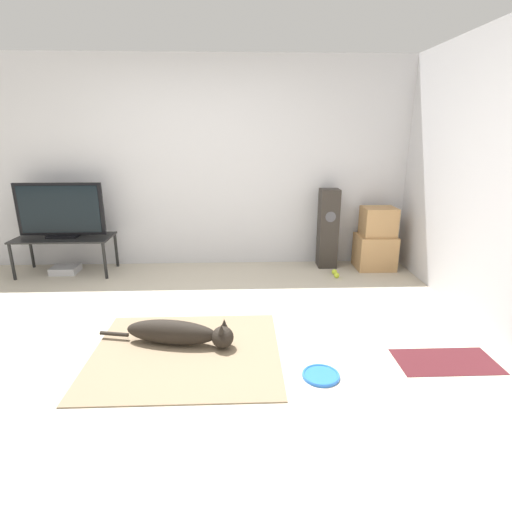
% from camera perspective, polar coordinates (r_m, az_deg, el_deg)
% --- Properties ---
extents(ground_plane, '(12.00, 12.00, 0.00)m').
position_cam_1_polar(ground_plane, '(3.47, -9.78, -11.70)').
color(ground_plane, '#BCB29E').
extents(wall_back, '(8.00, 0.06, 2.55)m').
position_cam_1_polar(wall_back, '(5.15, -7.55, 12.77)').
color(wall_back, silver).
rests_on(wall_back, ground_plane).
extents(area_rug, '(1.46, 1.27, 0.01)m').
position_cam_1_polar(area_rug, '(3.28, -9.95, -13.42)').
color(area_rug, '#847056').
rests_on(area_rug, ground_plane).
extents(dog, '(1.12, 0.33, 0.23)m').
position_cam_1_polar(dog, '(3.35, -10.81, -10.74)').
color(dog, black).
rests_on(dog, area_rug).
extents(frisbee, '(0.27, 0.27, 0.03)m').
position_cam_1_polar(frisbee, '(3.00, 9.26, -16.45)').
color(frisbee, blue).
rests_on(frisbee, ground_plane).
extents(cardboard_box_lower, '(0.47, 0.40, 0.43)m').
position_cam_1_polar(cardboard_box_lower, '(5.29, 16.59, 0.59)').
color(cardboard_box_lower, tan).
rests_on(cardboard_box_lower, ground_plane).
extents(cardboard_box_upper, '(0.40, 0.34, 0.35)m').
position_cam_1_polar(cardboard_box_upper, '(5.21, 17.08, 4.74)').
color(cardboard_box_upper, tan).
rests_on(cardboard_box_upper, cardboard_box_lower).
extents(floor_speaker, '(0.23, 0.24, 1.00)m').
position_cam_1_polar(floor_speaker, '(5.14, 10.23, 3.88)').
color(floor_speaker, '#2D2823').
rests_on(floor_speaker, ground_plane).
extents(tv_stand, '(1.13, 0.51, 0.46)m').
position_cam_1_polar(tv_stand, '(5.36, -25.69, 1.98)').
color(tv_stand, black).
rests_on(tv_stand, ground_plane).
extents(tv, '(1.02, 0.20, 0.65)m').
position_cam_1_polar(tv, '(5.29, -26.19, 5.81)').
color(tv, black).
rests_on(tv, tv_stand).
extents(tennis_ball_by_boxes, '(0.07, 0.07, 0.07)m').
position_cam_1_polar(tennis_ball_by_boxes, '(4.97, 11.13, -2.25)').
color(tennis_ball_by_boxes, '#C6E033').
rests_on(tennis_ball_by_boxes, ground_plane).
extents(tennis_ball_near_speaker, '(0.07, 0.07, 0.07)m').
position_cam_1_polar(tennis_ball_near_speaker, '(4.86, 11.45, -2.72)').
color(tennis_ball_near_speaker, '#C6E033').
rests_on(tennis_ball_near_speaker, ground_plane).
extents(game_console, '(0.31, 0.27, 0.08)m').
position_cam_1_polar(game_console, '(5.47, -25.57, -1.75)').
color(game_console, '#B7B7BC').
rests_on(game_console, ground_plane).
extents(door_mat, '(0.75, 0.38, 0.01)m').
position_cam_1_polar(door_mat, '(3.45, 25.50, -13.42)').
color(door_mat, '#47191E').
rests_on(door_mat, ground_plane).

